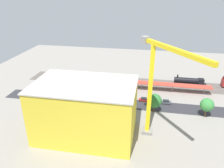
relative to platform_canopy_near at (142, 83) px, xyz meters
The scene contains 24 objects.
ground_plane 14.68m from the platform_canopy_near, 57.76° to the left, with size 175.26×175.26×0.00m, color gray.
rail_bed 11.61m from the platform_canopy_near, 46.41° to the right, with size 109.54×13.30×0.01m, color #5B544C.
street_asphalt 18.09m from the platform_canopy_near, 64.67° to the left, with size 109.54×9.00×0.01m, color #2D2D33.
track_rails 11.55m from the platform_canopy_near, 46.41° to the right, with size 109.54×7.21×0.12m.
platform_canopy_near is the anchor object (origin of this frame).
locomotive 26.92m from the platform_canopy_near, 156.73° to the right, with size 16.26×2.92×5.11m.
parked_car_0 17.36m from the platform_canopy_near, 131.36° to the left, with size 4.66×1.88×1.74m.
parked_car_1 12.71m from the platform_canopy_near, 97.79° to the left, with size 4.41×1.81×1.71m.
parked_car_2 14.04m from the platform_canopy_near, 63.31° to the left, with size 4.14×1.81×1.77m.
parked_car_3 19.64m from the platform_canopy_near, 39.53° to the left, with size 4.79×1.79×1.79m.
parked_car_4 26.26m from the platform_canopy_near, 28.92° to the left, with size 4.15×1.89×1.76m.
parked_car_5 34.01m from the platform_canopy_near, 22.06° to the left, with size 4.21×1.81×1.61m.
construction_building 43.51m from the platform_canopy_near, 66.92° to the left, with size 32.64×20.88×18.81m, color yellow.
construction_roof_slab 45.76m from the platform_canopy_near, 66.92° to the left, with size 33.24×21.48×0.40m, color #B7B2A8.
tower_crane 41.15m from the platform_canopy_near, 98.16° to the left, with size 17.95×23.66×33.27m.
box_truck_0 31.76m from the platform_canopy_near, 45.03° to the left, with size 8.57×2.98×3.70m.
box_truck_1 24.78m from the platform_canopy_near, 65.87° to the left, with size 8.37×3.01×3.45m.
box_truck_2 32.21m from the platform_canopy_near, 46.58° to the left, with size 8.93×3.15×3.53m.
street_tree_0 33.53m from the platform_canopy_near, 141.33° to the left, with size 5.25×5.25×8.06m.
street_tree_1 44.72m from the platform_canopy_near, 29.02° to the left, with size 5.25×5.25×8.33m.
street_tree_2 33.70m from the platform_canopy_near, 40.74° to the left, with size 6.06×6.06×8.61m.
street_tree_3 33.16m from the platform_canopy_near, 37.45° to the left, with size 5.99×5.99×8.60m.
street_tree_4 21.58m from the platform_canopy_near, 106.50° to the left, with size 5.82×5.82×8.00m.
traffic_light 11.70m from the platform_canopy_near, 77.88° to the left, with size 0.50×0.36×7.17m.
Camera 1 is at (-10.89, 88.58, 47.50)m, focal length 35.14 mm.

